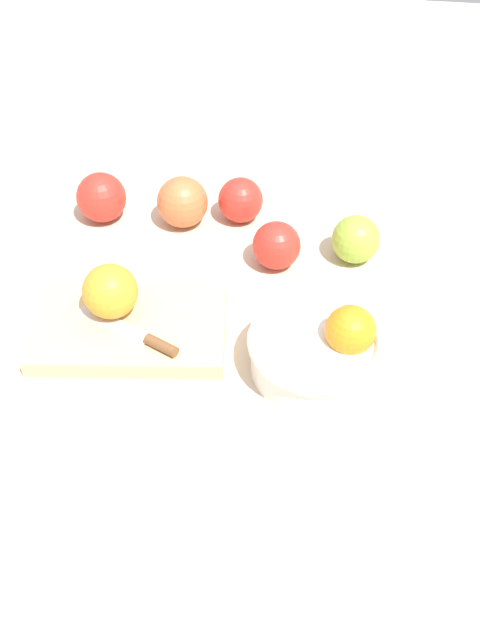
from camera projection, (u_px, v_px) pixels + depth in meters
name	position (u px, v px, depth m)	size (l,w,h in m)	color
ground_plane	(210.00, 301.00, 0.94)	(2.40, 2.40, 0.00)	beige
bowl	(321.00, 349.00, 0.83)	(0.17, 0.17, 0.09)	white
cutting_board	(131.00, 328.00, 0.89)	(0.25, 0.15, 0.02)	#DBB77F
orange_on_board	(110.00, 291.00, 0.87)	(0.07, 0.07, 0.07)	orange
knife	(140.00, 336.00, 0.85)	(0.15, 0.08, 0.01)	silver
apple_front_center	(240.00, 200.00, 1.05)	(0.07, 0.07, 0.07)	red
apple_front_left	(276.00, 246.00, 0.97)	(0.07, 0.07, 0.07)	red
apple_front_left_2	(356.00, 239.00, 0.98)	(0.07, 0.07, 0.07)	#8EB738
apple_front_right	(182.00, 202.00, 1.04)	(0.08, 0.08, 0.08)	#CC6638
apple_front_right_2	(101.00, 197.00, 1.05)	(0.08, 0.08, 0.08)	red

